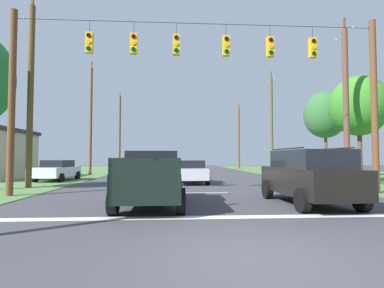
{
  "coord_description": "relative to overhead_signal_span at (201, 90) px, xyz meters",
  "views": [
    {
      "loc": [
        -1.39,
        -5.07,
        1.71
      ],
      "look_at": [
        -0.61,
        7.36,
        2.27
      ],
      "focal_mm": 28.28,
      "sensor_mm": 36.0,
      "label": 1
    }
  ],
  "objects": [
    {
      "name": "ground_plane",
      "position": [
        0.12,
        -8.75,
        -4.86
      ],
      "size": [
        120.0,
        120.0,
        0.0
      ],
      "primitive_type": "plane",
      "color": "#3D3D42"
    },
    {
      "name": "stop_bar_stripe",
      "position": [
        0.12,
        -5.17,
        -4.86
      ],
      "size": [
        14.37,
        0.45,
        0.01
      ],
      "primitive_type": "cube",
      "color": "white",
      "rests_on": "ground"
    },
    {
      "name": "lane_dash_0",
      "position": [
        0.12,
        0.83,
        -4.86
      ],
      "size": [
        2.5,
        0.15,
        0.01
      ],
      "primitive_type": "cube",
      "rotation": [
        0.0,
        0.0,
        1.57
      ],
      "color": "white",
      "rests_on": "ground"
    },
    {
      "name": "lane_dash_1",
      "position": [
        0.12,
        8.5,
        -4.86
      ],
      "size": [
        2.5,
        0.15,
        0.01
      ],
      "primitive_type": "cube",
      "rotation": [
        0.0,
        0.0,
        1.57
      ],
      "color": "white",
      "rests_on": "ground"
    },
    {
      "name": "lane_dash_2",
      "position": [
        0.12,
        14.2,
        -4.86
      ],
      "size": [
        2.5,
        0.15,
        0.01
      ],
      "primitive_type": "cube",
      "rotation": [
        0.0,
        0.0,
        1.57
      ],
      "color": "white",
      "rests_on": "ground"
    },
    {
      "name": "lane_dash_3",
      "position": [
        0.12,
        21.91,
        -4.86
      ],
      "size": [
        2.5,
        0.15,
        0.01
      ],
      "primitive_type": "cube",
      "rotation": [
        0.0,
        0.0,
        1.57
      ],
      "color": "white",
      "rests_on": "ground"
    },
    {
      "name": "lane_dash_4",
      "position": [
        0.12,
        28.18,
        -4.86
      ],
      "size": [
        2.5,
        0.15,
        0.01
      ],
      "primitive_type": "cube",
      "rotation": [
        0.0,
        0.0,
        1.57
      ],
      "color": "white",
      "rests_on": "ground"
    },
    {
      "name": "overhead_signal_span",
      "position": [
        0.0,
        0.0,
        0.0
      ],
      "size": [
        17.13,
        0.31,
        8.39
      ],
      "color": "brown",
      "rests_on": "ground"
    },
    {
      "name": "pickup_truck",
      "position": [
        -2.04,
        -2.75,
        -3.89
      ],
      "size": [
        2.29,
        5.4,
        1.95
      ],
      "color": "black",
      "rests_on": "ground"
    },
    {
      "name": "suv_black",
      "position": [
        3.69,
        -3.02,
        -3.8
      ],
      "size": [
        2.29,
        4.84,
        2.05
      ],
      "color": "black",
      "rests_on": "ground"
    },
    {
      "name": "distant_car_crossing_white",
      "position": [
        -9.68,
        8.88,
        -4.07
      ],
      "size": [
        2.29,
        4.43,
        1.52
      ],
      "color": "silver",
      "rests_on": "ground"
    },
    {
      "name": "distant_car_oncoming",
      "position": [
        -0.08,
        6.32,
        -4.07
      ],
      "size": [
        2.18,
        4.38,
        1.52
      ],
      "color": "silver",
      "rests_on": "ground"
    },
    {
      "name": "utility_pole_mid_right",
      "position": [
        8.62,
        2.76,
        -0.15
      ],
      "size": [
        0.33,
        1.81,
        9.82
      ],
      "color": "brown",
      "rests_on": "ground"
    },
    {
      "name": "utility_pole_far_right",
      "position": [
        9.04,
        17.1,
        0.38
      ],
      "size": [
        0.29,
        1.81,
        10.83
      ],
      "color": "brown",
      "rests_on": "ground"
    },
    {
      "name": "utility_pole_near_left",
      "position": [
        8.74,
        31.52,
        -0.03
      ],
      "size": [
        0.28,
        1.79,
        9.97
      ],
      "color": "brown",
      "rests_on": "ground"
    },
    {
      "name": "utility_pole_far_left",
      "position": [
        -9.42,
        3.84,
        0.63
      ],
      "size": [
        0.33,
        1.93,
        11.1
      ],
      "color": "brown",
      "rests_on": "ground"
    },
    {
      "name": "utility_pole_distant_right",
      "position": [
        -9.42,
        16.53,
        0.82
      ],
      "size": [
        0.27,
        1.98,
        11.34
      ],
      "color": "brown",
      "rests_on": "ground"
    },
    {
      "name": "utility_pole_distant_left",
      "position": [
        -9.21,
        31.53,
        0.7
      ],
      "size": [
        0.33,
        1.75,
        11.49
      ],
      "color": "brown",
      "rests_on": "ground"
    },
    {
      "name": "tree_roadside_right",
      "position": [
        12.15,
        11.92,
        0.61
      ],
      "size": [
        3.66,
        3.66,
        7.55
      ],
      "color": "brown",
      "rests_on": "ground"
    },
    {
      "name": "tree_roadside_far_right",
      "position": [
        10.77,
        4.91,
        0.19
      ],
      "size": [
        3.65,
        3.65,
        7.01
      ],
      "color": "brown",
      "rests_on": "ground"
    }
  ]
}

